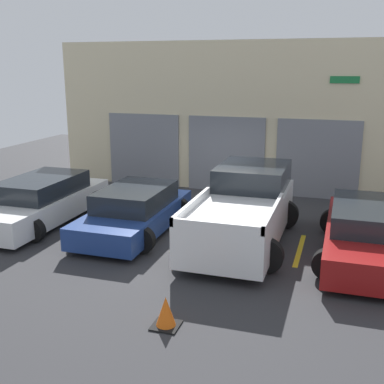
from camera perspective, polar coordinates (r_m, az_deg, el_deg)
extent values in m
plane|color=#2D2D30|center=(14.45, 1.92, -2.70)|extent=(28.00, 28.00, 0.00)
cube|color=beige|center=(17.08, 5.07, 8.81)|extent=(13.06, 0.60, 5.17)
cube|color=slate|center=(17.96, -5.70, 5.00)|extent=(2.72, 0.08, 2.64)
cube|color=slate|center=(16.97, 4.05, 4.47)|extent=(2.72, 0.08, 2.64)
cube|color=slate|center=(16.53, 14.64, 3.75)|extent=(2.72, 0.08, 2.64)
cube|color=#197238|center=(16.25, 17.65, 12.56)|extent=(0.90, 0.03, 0.22)
cube|color=white|center=(11.98, 5.90, -3.03)|extent=(1.94, 5.00, 0.94)
cube|color=#1E2328|center=(13.09, 7.24, 1.94)|extent=(1.79, 2.25, 0.60)
cube|color=white|center=(11.00, -0.01, -1.52)|extent=(0.08, 2.75, 0.18)
cube|color=white|center=(10.61, 9.64, -2.36)|extent=(0.08, 2.75, 0.18)
cube|color=white|center=(9.53, 2.89, -4.13)|extent=(1.94, 0.08, 0.18)
cylinder|color=black|center=(13.70, 3.69, -2.00)|extent=(0.78, 0.22, 0.78)
cylinder|color=black|center=(13.41, 10.86, -2.62)|extent=(0.78, 0.22, 0.78)
cylinder|color=black|center=(10.87, -0.34, -6.48)|extent=(0.78, 0.22, 0.78)
cylinder|color=black|center=(10.50, 8.72, -7.45)|extent=(0.78, 0.22, 0.78)
cube|color=white|center=(14.34, -17.46, -1.62)|extent=(1.79, 4.78, 0.64)
cube|color=#1E2328|center=(14.29, -17.36, 0.71)|extent=(1.58, 2.63, 0.50)
cylinder|color=black|center=(15.98, -16.71, -0.48)|extent=(0.61, 0.22, 0.61)
cylinder|color=black|center=(15.17, -11.79, -0.96)|extent=(0.61, 0.22, 0.61)
cylinder|color=black|center=(12.79, -18.29, -4.35)|extent=(0.61, 0.22, 0.61)
cube|color=maroon|center=(11.85, 19.79, -5.20)|extent=(1.73, 4.79, 0.63)
cube|color=#1E2328|center=(11.80, 20.00, -2.50)|extent=(1.52, 2.63, 0.47)
cylinder|color=black|center=(13.28, 16.33, -3.40)|extent=(0.65, 0.22, 0.65)
cylinder|color=black|center=(10.49, 15.78, -8.24)|extent=(0.65, 0.22, 0.65)
cube|color=navy|center=(12.93, -6.82, -2.94)|extent=(1.79, 4.30, 0.55)
cube|color=#1E2328|center=(12.88, -6.70, -0.55)|extent=(1.58, 2.37, 0.51)
cylinder|color=black|center=(14.44, -7.47, -1.49)|extent=(0.65, 0.22, 0.65)
cylinder|color=black|center=(13.86, -1.57, -2.05)|extent=(0.65, 0.22, 0.65)
cylinder|color=black|center=(12.20, -12.79, -4.79)|extent=(0.65, 0.22, 0.65)
cylinder|color=black|center=(11.51, -5.98, -5.68)|extent=(0.65, 0.22, 0.65)
cube|color=gold|center=(15.33, -21.78, -2.74)|extent=(0.12, 2.20, 0.01)
cube|color=gold|center=(13.71, -12.32, -4.00)|extent=(0.12, 2.20, 0.01)
cube|color=gold|center=(12.56, -0.70, -5.40)|extent=(0.12, 2.20, 0.01)
cube|color=gold|center=(12.02, 12.64, -6.71)|extent=(0.12, 2.20, 0.01)
cube|color=black|center=(8.56, -3.10, -15.51)|extent=(0.47, 0.47, 0.03)
cone|color=orange|center=(8.43, -3.12, -13.99)|extent=(0.36, 0.36, 0.55)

